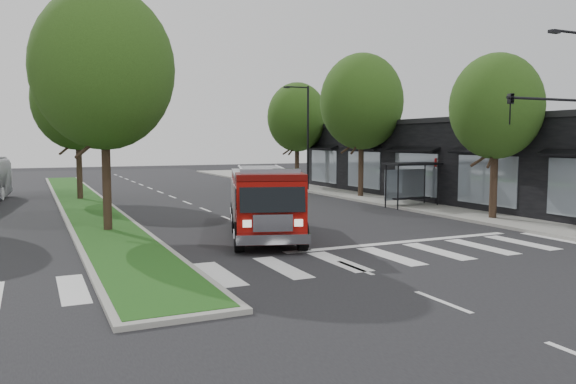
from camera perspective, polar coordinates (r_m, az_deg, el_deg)
name	(u,v)px	position (r m, az deg, el deg)	size (l,w,h in m)	color
ground	(298,246)	(20.82, 1.02, -5.50)	(140.00, 140.00, 0.00)	black
sidewalk_right	(409,202)	(35.78, 12.15, -0.99)	(5.00, 80.00, 0.15)	gray
median	(83,203)	(36.73, -20.10, -1.03)	(3.00, 50.00, 0.15)	gray
storefront_row	(466,162)	(38.48, 17.59, 2.93)	(8.00, 30.00, 5.00)	black
bus_shelter	(410,173)	(33.37, 12.33, 1.95)	(3.20, 1.60, 2.61)	black
tree_right_near	(496,107)	(28.92, 20.39, 8.13)	(4.40, 4.40, 8.05)	black
tree_right_mid	(362,102)	(38.40, 7.49, 9.08)	(5.60, 5.60, 9.72)	black
tree_right_far	(297,117)	(47.12, 0.93, 7.60)	(5.00, 5.00, 8.73)	black
tree_median_near	(103,69)	(24.77, -18.25, 11.78)	(5.80, 5.80, 10.16)	black
tree_median_far	(77,100)	(38.62, -20.65, 8.77)	(5.60, 5.60, 9.72)	black
streetlight_right_near	(568,120)	(23.80, 26.54, 6.59)	(4.08, 0.22, 8.00)	black
streetlight_right_far	(306,133)	(42.98, 1.86, 6.02)	(2.11, 0.20, 8.00)	black
fire_engine	(264,202)	(22.79, -2.47, -1.05)	(4.91, 8.69, 2.89)	#580704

